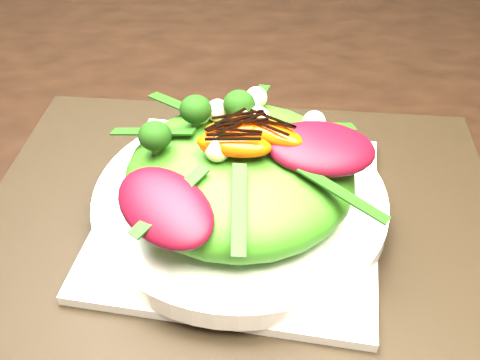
{
  "coord_description": "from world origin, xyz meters",
  "views": [
    {
      "loc": [
        -0.25,
        -0.53,
        1.12
      ],
      "look_at": [
        -0.25,
        -0.15,
        0.8
      ],
      "focal_mm": 42.0,
      "sensor_mm": 36.0,
      "label": 1
    }
  ],
  "objects_px": {
    "salad_bowl": "(240,200)",
    "orange_segment": "(224,121)",
    "dining_table": "(456,139)",
    "plate_base": "(240,212)",
    "placemat": "(240,217)",
    "lettuce_mound": "(240,174)"
  },
  "relations": [
    {
      "from": "salad_bowl",
      "to": "orange_segment",
      "type": "distance_m",
      "value": 0.08
    },
    {
      "from": "dining_table",
      "to": "plate_base",
      "type": "height_order",
      "value": "dining_table"
    },
    {
      "from": "placemat",
      "to": "lettuce_mound",
      "type": "height_order",
      "value": "lettuce_mound"
    },
    {
      "from": "salad_bowl",
      "to": "lettuce_mound",
      "type": "relative_size",
      "value": 1.32
    },
    {
      "from": "plate_base",
      "to": "lettuce_mound",
      "type": "height_order",
      "value": "lettuce_mound"
    },
    {
      "from": "dining_table",
      "to": "orange_segment",
      "type": "distance_m",
      "value": 0.32
    },
    {
      "from": "lettuce_mound",
      "to": "plate_base",
      "type": "bearing_deg",
      "value": 0.0
    },
    {
      "from": "plate_base",
      "to": "lettuce_mound",
      "type": "xyz_separation_m",
      "value": [
        0.0,
        0.0,
        0.05
      ]
    },
    {
      "from": "lettuce_mound",
      "to": "placemat",
      "type": "bearing_deg",
      "value": 90.0
    },
    {
      "from": "dining_table",
      "to": "placemat",
      "type": "relative_size",
      "value": 3.28
    },
    {
      "from": "placemat",
      "to": "lettuce_mound",
      "type": "xyz_separation_m",
      "value": [
        0.0,
        -0.0,
        0.05
      ]
    },
    {
      "from": "placemat",
      "to": "plate_base",
      "type": "relative_size",
      "value": 1.94
    },
    {
      "from": "salad_bowl",
      "to": "orange_segment",
      "type": "bearing_deg",
      "value": 123.36
    },
    {
      "from": "orange_segment",
      "to": "salad_bowl",
      "type": "bearing_deg",
      "value": -56.64
    },
    {
      "from": "placemat",
      "to": "salad_bowl",
      "type": "relative_size",
      "value": 1.83
    },
    {
      "from": "dining_table",
      "to": "plate_base",
      "type": "bearing_deg",
      "value": -148.56
    },
    {
      "from": "plate_base",
      "to": "lettuce_mound",
      "type": "relative_size",
      "value": 1.24
    },
    {
      "from": "placemat",
      "to": "orange_segment",
      "type": "height_order",
      "value": "orange_segment"
    },
    {
      "from": "plate_base",
      "to": "dining_table",
      "type": "bearing_deg",
      "value": 31.44
    },
    {
      "from": "orange_segment",
      "to": "plate_base",
      "type": "bearing_deg",
      "value": -56.64
    },
    {
      "from": "lettuce_mound",
      "to": "orange_segment",
      "type": "height_order",
      "value": "orange_segment"
    },
    {
      "from": "placemat",
      "to": "lettuce_mound",
      "type": "distance_m",
      "value": 0.05
    }
  ]
}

